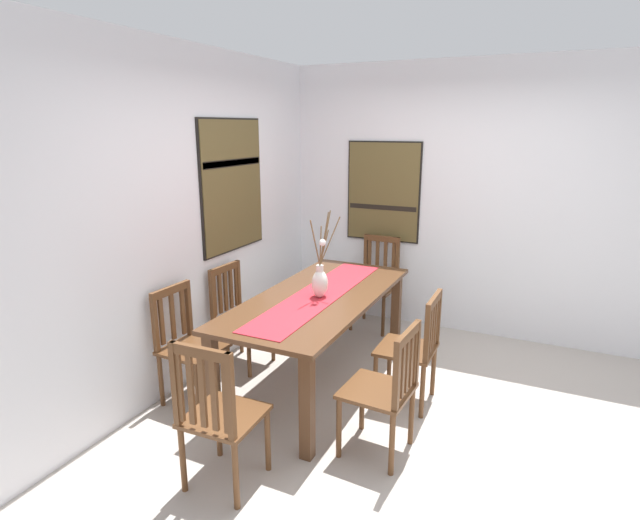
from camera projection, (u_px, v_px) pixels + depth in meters
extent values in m
cube|color=#B2A89E|center=(406.00, 415.00, 3.76)|extent=(6.40, 6.40, 0.03)
cube|color=silver|center=(195.00, 216.00, 4.18)|extent=(6.40, 0.12, 2.70)
cube|color=silver|center=(463.00, 201.00, 5.03)|extent=(0.12, 6.40, 2.70)
cube|color=#51331E|center=(319.00, 297.00, 4.05)|extent=(2.06, 0.89, 0.03)
cube|color=#51331E|center=(307.00, 407.00, 3.17)|extent=(0.08, 0.08, 0.73)
cube|color=#51331E|center=(396.00, 310.00, 4.83)|extent=(0.08, 0.08, 0.73)
cube|color=#51331E|center=(212.00, 382.00, 3.47)|extent=(0.08, 0.08, 0.73)
cube|color=#51331E|center=(327.00, 299.00, 5.13)|extent=(0.08, 0.08, 0.73)
cube|color=#B7232D|center=(319.00, 294.00, 4.05)|extent=(1.89, 0.36, 0.01)
ellipsoid|color=silver|center=(320.00, 284.00, 3.95)|extent=(0.15, 0.13, 0.22)
cylinder|color=silver|center=(320.00, 268.00, 3.92)|extent=(0.06, 0.06, 0.05)
cylinder|color=brown|center=(324.00, 248.00, 3.89)|extent=(0.06, 0.06, 0.28)
cylinder|color=brown|center=(330.00, 241.00, 3.89)|extent=(0.11, 0.13, 0.38)
cylinder|color=brown|center=(315.00, 243.00, 3.83)|extent=(0.11, 0.04, 0.37)
cylinder|color=brown|center=(325.00, 238.00, 3.89)|extent=(0.10, 0.06, 0.42)
cylinder|color=brown|center=(324.00, 239.00, 3.90)|extent=(0.11, 0.04, 0.41)
cylinder|color=brown|center=(321.00, 246.00, 3.86)|extent=(0.04, 0.04, 0.32)
sphere|color=white|center=(323.00, 243.00, 3.82)|extent=(0.05, 0.05, 0.05)
cube|color=brown|center=(193.00, 349.00, 3.83)|extent=(0.44, 0.44, 0.03)
cylinder|color=brown|center=(229.00, 371.00, 3.96)|extent=(0.04, 0.04, 0.42)
cylinder|color=brown|center=(198.00, 392.00, 3.66)|extent=(0.04, 0.04, 0.42)
cylinder|color=brown|center=(193.00, 361.00, 4.12)|extent=(0.04, 0.04, 0.42)
cylinder|color=brown|center=(161.00, 380.00, 3.82)|extent=(0.04, 0.04, 0.42)
cube|color=brown|center=(189.00, 308.00, 4.01)|extent=(0.04, 0.04, 0.46)
cube|color=brown|center=(155.00, 323.00, 3.70)|extent=(0.04, 0.04, 0.46)
cube|color=brown|center=(170.00, 290.00, 3.80)|extent=(0.38, 0.05, 0.06)
cube|color=brown|center=(183.00, 312.00, 3.96)|extent=(0.04, 0.02, 0.37)
cube|color=brown|center=(172.00, 317.00, 3.86)|extent=(0.04, 0.02, 0.37)
cube|color=brown|center=(162.00, 322.00, 3.76)|extent=(0.04, 0.02, 0.37)
cube|color=brown|center=(244.00, 319.00, 4.43)|extent=(0.44, 0.44, 0.03)
cylinder|color=brown|center=(273.00, 339.00, 4.56)|extent=(0.04, 0.04, 0.42)
cylinder|color=brown|center=(249.00, 354.00, 4.26)|extent=(0.04, 0.04, 0.42)
cylinder|color=brown|center=(241.00, 331.00, 4.73)|extent=(0.04, 0.04, 0.42)
cylinder|color=brown|center=(216.00, 345.00, 4.42)|extent=(0.04, 0.04, 0.42)
cube|color=brown|center=(238.00, 284.00, 4.61)|extent=(0.04, 0.04, 0.45)
cube|color=brown|center=(212.00, 295.00, 4.31)|extent=(0.04, 0.04, 0.45)
cube|color=brown|center=(224.00, 268.00, 4.41)|extent=(0.38, 0.05, 0.06)
cube|color=brown|center=(236.00, 287.00, 4.59)|extent=(0.04, 0.02, 0.36)
cube|color=brown|center=(231.00, 289.00, 4.53)|extent=(0.04, 0.02, 0.36)
cube|color=brown|center=(226.00, 291.00, 4.46)|extent=(0.04, 0.02, 0.36)
cube|color=brown|center=(220.00, 294.00, 4.40)|extent=(0.04, 0.02, 0.36)
cube|color=brown|center=(214.00, 296.00, 4.34)|extent=(0.04, 0.02, 0.36)
cube|color=brown|center=(377.00, 391.00, 3.23)|extent=(0.45, 0.45, 0.03)
cylinder|color=brown|center=(339.00, 428.00, 3.22)|extent=(0.04, 0.04, 0.42)
cylinder|color=brown|center=(362.00, 402.00, 3.52)|extent=(0.04, 0.04, 0.42)
cylinder|color=brown|center=(392.00, 444.00, 3.05)|extent=(0.04, 0.04, 0.42)
cylinder|color=brown|center=(411.00, 415.00, 3.35)|extent=(0.04, 0.04, 0.42)
cube|color=brown|center=(396.00, 376.00, 2.93)|extent=(0.04, 0.04, 0.44)
cube|color=brown|center=(416.00, 353.00, 3.23)|extent=(0.04, 0.04, 0.44)
cube|color=brown|center=(408.00, 335.00, 3.03)|extent=(0.38, 0.06, 0.06)
cube|color=brown|center=(398.00, 376.00, 2.95)|extent=(0.04, 0.02, 0.35)
cube|color=brown|center=(402.00, 371.00, 3.02)|extent=(0.04, 0.02, 0.35)
cube|color=brown|center=(407.00, 366.00, 3.08)|extent=(0.04, 0.02, 0.35)
cube|color=brown|center=(411.00, 361.00, 3.15)|extent=(0.04, 0.02, 0.35)
cube|color=brown|center=(415.00, 356.00, 3.21)|extent=(0.04, 0.02, 0.35)
cube|color=brown|center=(225.00, 416.00, 2.95)|extent=(0.43, 0.43, 0.03)
cylinder|color=brown|center=(218.00, 426.00, 3.23)|extent=(0.04, 0.04, 0.42)
cylinder|color=brown|center=(268.00, 440.00, 3.10)|extent=(0.04, 0.04, 0.42)
cylinder|color=brown|center=(183.00, 459.00, 2.91)|extent=(0.04, 0.04, 0.42)
cylinder|color=brown|center=(236.00, 476.00, 2.78)|extent=(0.04, 0.04, 0.42)
cube|color=brown|center=(175.00, 384.00, 2.78)|extent=(0.04, 0.04, 0.51)
cube|color=brown|center=(231.00, 397.00, 2.64)|extent=(0.04, 0.04, 0.51)
cube|color=brown|center=(200.00, 352.00, 2.65)|extent=(0.05, 0.38, 0.06)
cube|color=brown|center=(180.00, 387.00, 2.77)|extent=(0.02, 0.04, 0.42)
cube|color=brown|center=(191.00, 390.00, 2.74)|extent=(0.02, 0.04, 0.42)
cube|color=brown|center=(202.00, 393.00, 2.71)|extent=(0.02, 0.04, 0.42)
cube|color=brown|center=(214.00, 396.00, 2.68)|extent=(0.02, 0.04, 0.42)
cube|color=brown|center=(226.00, 399.00, 2.66)|extent=(0.02, 0.04, 0.42)
cube|color=brown|center=(406.00, 349.00, 3.83)|extent=(0.42, 0.42, 0.03)
cylinder|color=brown|center=(375.00, 381.00, 3.81)|extent=(0.04, 0.04, 0.42)
cylinder|color=brown|center=(389.00, 361.00, 4.12)|extent=(0.04, 0.04, 0.42)
cylinder|color=brown|center=(422.00, 391.00, 3.66)|extent=(0.04, 0.04, 0.42)
cylinder|color=brown|center=(433.00, 370.00, 3.98)|extent=(0.04, 0.04, 0.42)
cube|color=brown|center=(427.00, 333.00, 3.54)|extent=(0.04, 0.04, 0.44)
cube|color=brown|center=(438.00, 316.00, 3.85)|extent=(0.04, 0.04, 0.44)
cube|color=brown|center=(434.00, 300.00, 3.65)|extent=(0.38, 0.04, 0.06)
cube|color=brown|center=(428.00, 334.00, 3.57)|extent=(0.04, 0.02, 0.35)
cube|color=brown|center=(430.00, 330.00, 3.63)|extent=(0.04, 0.02, 0.35)
cube|color=brown|center=(433.00, 326.00, 3.70)|extent=(0.04, 0.02, 0.35)
cube|color=brown|center=(435.00, 323.00, 3.77)|extent=(0.04, 0.02, 0.35)
cube|color=brown|center=(437.00, 319.00, 3.83)|extent=(0.04, 0.02, 0.35)
cube|color=brown|center=(374.00, 288.00, 5.26)|extent=(0.44, 0.44, 0.03)
cylinder|color=brown|center=(383.00, 317.00, 5.09)|extent=(0.04, 0.04, 0.42)
cylinder|color=brown|center=(351.00, 311.00, 5.25)|extent=(0.04, 0.04, 0.42)
cylinder|color=brown|center=(395.00, 306.00, 5.39)|extent=(0.04, 0.04, 0.42)
cylinder|color=brown|center=(364.00, 300.00, 5.56)|extent=(0.04, 0.04, 0.42)
cube|color=brown|center=(397.00, 261.00, 5.28)|extent=(0.04, 0.04, 0.51)
cube|color=brown|center=(366.00, 257.00, 5.44)|extent=(0.04, 0.04, 0.51)
cube|color=brown|center=(382.00, 239.00, 5.30)|extent=(0.05, 0.38, 0.06)
cube|color=brown|center=(393.00, 262.00, 5.30)|extent=(0.02, 0.04, 0.42)
cube|color=brown|center=(385.00, 261.00, 5.34)|extent=(0.02, 0.04, 0.42)
cube|color=brown|center=(377.00, 260.00, 5.38)|extent=(0.02, 0.04, 0.42)
cube|color=brown|center=(369.00, 259.00, 5.42)|extent=(0.02, 0.04, 0.42)
cube|color=black|center=(232.00, 186.00, 4.50)|extent=(0.90, 0.04, 1.17)
cube|color=brown|center=(234.00, 186.00, 4.49)|extent=(0.87, 0.01, 1.14)
cube|color=black|center=(233.00, 163.00, 4.43)|extent=(0.84, 0.00, 0.05)
cube|color=black|center=(233.00, 163.00, 4.43)|extent=(0.84, 0.00, 0.06)
cube|color=black|center=(384.00, 192.00, 5.30)|extent=(0.04, 0.79, 1.04)
cube|color=brown|center=(383.00, 192.00, 5.28)|extent=(0.01, 0.76, 1.01)
cube|color=black|center=(382.00, 207.00, 5.32)|extent=(0.00, 0.73, 0.05)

